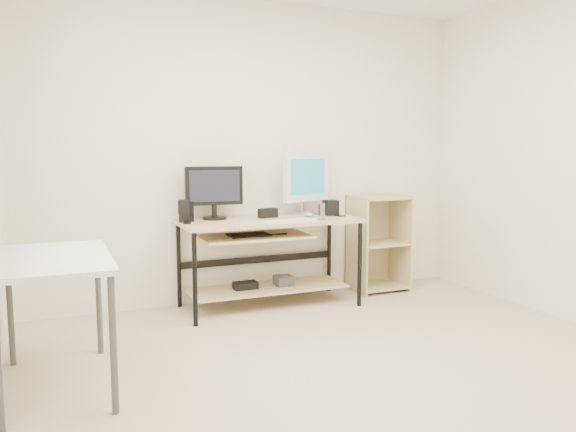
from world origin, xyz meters
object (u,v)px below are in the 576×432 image
(desk, at_px, (266,244))
(white_imac, at_px, (307,178))
(audio_controller, at_px, (188,212))
(side_table, at_px, (54,271))
(black_monitor, at_px, (214,189))
(shelf_unit, at_px, (376,242))

(desk, height_order, white_imac, white_imac)
(audio_controller, bearing_deg, side_table, -127.10)
(white_imac, bearing_deg, desk, -178.29)
(desk, xyz_separation_m, audio_controller, (-0.64, 0.10, 0.29))
(black_monitor, distance_m, white_imac, 0.86)
(white_imac, distance_m, audio_controller, 1.12)
(desk, relative_size, white_imac, 2.67)
(desk, relative_size, black_monitor, 3.10)
(white_imac, height_order, audio_controller, white_imac)
(desk, height_order, black_monitor, black_monitor)
(shelf_unit, relative_size, black_monitor, 1.86)
(side_table, bearing_deg, desk, 32.65)
(side_table, height_order, black_monitor, black_monitor)
(desk, bearing_deg, audio_controller, 171.30)
(side_table, bearing_deg, white_imac, 30.44)
(white_imac, bearing_deg, audio_controller, 164.49)
(shelf_unit, bearing_deg, audio_controller, -178.00)
(black_monitor, xyz_separation_m, white_imac, (0.85, 0.01, 0.07))
(audio_controller, bearing_deg, shelf_unit, 6.27)
(desk, xyz_separation_m, shelf_unit, (1.18, 0.16, -0.09))
(desk, distance_m, audio_controller, 0.71)
(desk, height_order, audio_controller, audio_controller)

